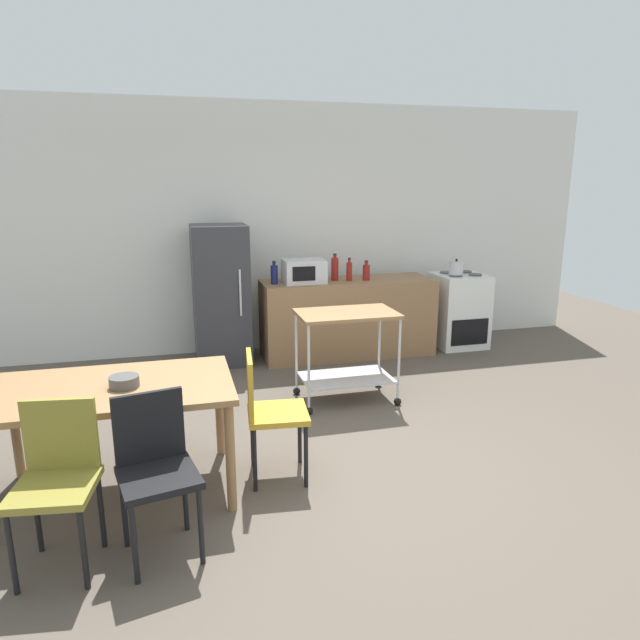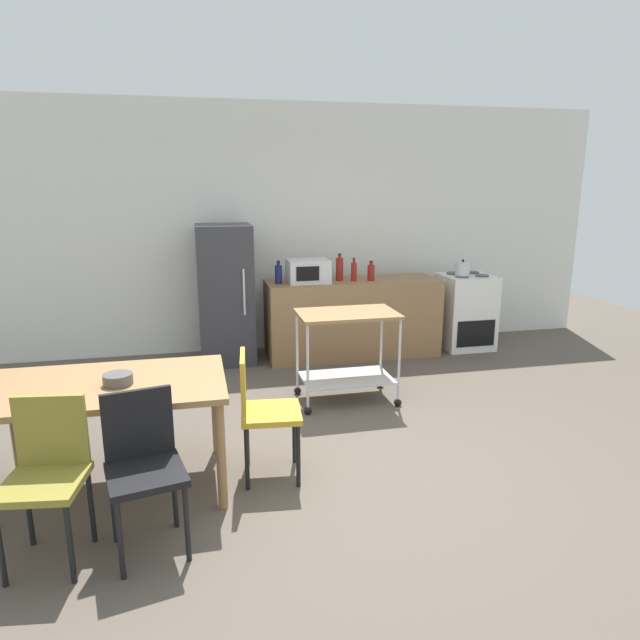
# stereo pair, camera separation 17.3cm
# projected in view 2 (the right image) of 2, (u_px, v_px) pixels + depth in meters

# --- Properties ---
(ground_plane) EXTENTS (12.00, 12.00, 0.00)m
(ground_plane) POSITION_uv_depth(u_px,v_px,m) (331.00, 469.00, 4.02)
(ground_plane) COLOR brown
(back_wall) EXTENTS (8.40, 0.12, 2.90)m
(back_wall) POSITION_uv_depth(u_px,v_px,m) (267.00, 229.00, 6.70)
(back_wall) COLOR silver
(back_wall) RESTS_ON ground_plane
(kitchen_counter) EXTENTS (2.00, 0.64, 0.90)m
(kitchen_counter) POSITION_uv_depth(u_px,v_px,m) (352.00, 318.00, 6.57)
(kitchen_counter) COLOR olive
(kitchen_counter) RESTS_ON ground_plane
(dining_table) EXTENTS (1.50, 0.90, 0.75)m
(dining_table) POSITION_uv_depth(u_px,v_px,m) (107.00, 395.00, 3.60)
(dining_table) COLOR olive
(dining_table) RESTS_ON ground_plane
(chair_black) EXTENTS (0.48, 0.48, 0.89)m
(chair_black) POSITION_uv_depth(u_px,v_px,m) (143.00, 461.00, 3.06)
(chair_black) COLOR black
(chair_black) RESTS_ON ground_plane
(chair_olive) EXTENTS (0.45, 0.45, 0.89)m
(chair_olive) POSITION_uv_depth(u_px,v_px,m) (47.00, 469.00, 2.97)
(chair_olive) COLOR olive
(chair_olive) RESTS_ON ground_plane
(chair_mustard) EXTENTS (0.44, 0.44, 0.89)m
(chair_mustard) POSITION_uv_depth(u_px,v_px,m) (261.00, 407.00, 3.80)
(chair_mustard) COLOR gold
(chair_mustard) RESTS_ON ground_plane
(stove_oven) EXTENTS (0.60, 0.61, 0.92)m
(stove_oven) POSITION_uv_depth(u_px,v_px,m) (465.00, 311.00, 6.90)
(stove_oven) COLOR white
(stove_oven) RESTS_ON ground_plane
(refrigerator) EXTENTS (0.60, 0.63, 1.55)m
(refrigerator) POSITION_uv_depth(u_px,v_px,m) (226.00, 294.00, 6.27)
(refrigerator) COLOR #333338
(refrigerator) RESTS_ON ground_plane
(kitchen_cart) EXTENTS (0.91, 0.57, 0.85)m
(kitchen_cart) POSITION_uv_depth(u_px,v_px,m) (347.00, 342.00, 5.15)
(kitchen_cart) COLOR olive
(kitchen_cart) RESTS_ON ground_plane
(bottle_soda) EXTENTS (0.08, 0.08, 0.26)m
(bottle_soda) POSITION_uv_depth(u_px,v_px,m) (278.00, 274.00, 6.20)
(bottle_soda) COLOR navy
(bottle_soda) RESTS_ON kitchen_counter
(microwave) EXTENTS (0.46, 0.35, 0.26)m
(microwave) POSITION_uv_depth(u_px,v_px,m) (308.00, 271.00, 6.26)
(microwave) COLOR silver
(microwave) RESTS_ON kitchen_counter
(bottle_wine) EXTENTS (0.08, 0.08, 0.31)m
(bottle_wine) POSITION_uv_depth(u_px,v_px,m) (340.00, 269.00, 6.40)
(bottle_wine) COLOR maroon
(bottle_wine) RESTS_ON kitchen_counter
(bottle_soy_sauce) EXTENTS (0.07, 0.07, 0.26)m
(bottle_soy_sauce) POSITION_uv_depth(u_px,v_px,m) (354.00, 271.00, 6.38)
(bottle_soy_sauce) COLOR maroon
(bottle_soy_sauce) RESTS_ON kitchen_counter
(bottle_olive_oil) EXTENTS (0.08, 0.08, 0.23)m
(bottle_olive_oil) POSITION_uv_depth(u_px,v_px,m) (371.00, 272.00, 6.41)
(bottle_olive_oil) COLOR maroon
(bottle_olive_oil) RESTS_ON kitchen_counter
(fruit_bowl) EXTENTS (0.18, 0.18, 0.07)m
(fruit_bowl) POSITION_uv_depth(u_px,v_px,m) (118.00, 379.00, 3.55)
(fruit_bowl) COLOR #4C4C4C
(fruit_bowl) RESTS_ON dining_table
(kettle) EXTENTS (0.24, 0.17, 0.19)m
(kettle) POSITION_uv_depth(u_px,v_px,m) (463.00, 268.00, 6.65)
(kettle) COLOR silver
(kettle) RESTS_ON stove_oven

